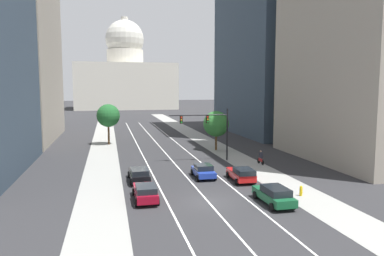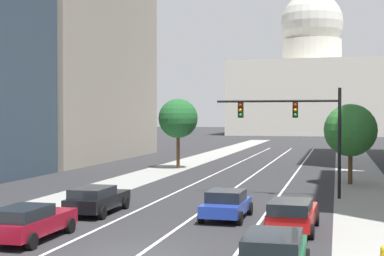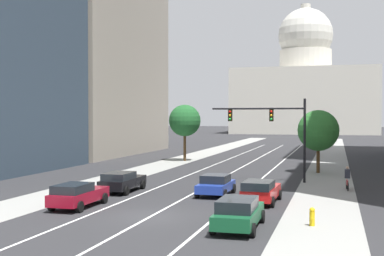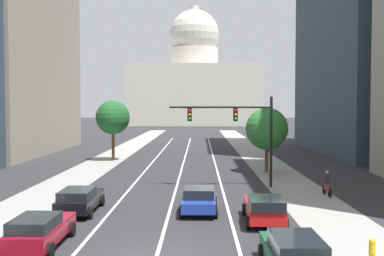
{
  "view_description": "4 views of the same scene",
  "coord_description": "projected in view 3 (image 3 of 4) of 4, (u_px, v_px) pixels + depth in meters",
  "views": [
    {
      "loc": [
        -7.88,
        -28.83,
        9.42
      ],
      "look_at": [
        1.86,
        14.22,
        4.55
      ],
      "focal_mm": 34.79,
      "sensor_mm": 36.0,
      "label": 1
    },
    {
      "loc": [
        6.86,
        -19.04,
        4.98
      ],
      "look_at": [
        0.14,
        7.29,
        4.42
      ],
      "focal_mm": 53.36,
      "sensor_mm": 36.0,
      "label": 2
    },
    {
      "loc": [
        9.44,
        -25.98,
        5.32
      ],
      "look_at": [
        -2.66,
        17.68,
        4.28
      ],
      "focal_mm": 48.95,
      "sensor_mm": 36.0,
      "label": 3
    },
    {
      "loc": [
        1.69,
        -17.86,
        5.94
      ],
      "look_at": [
        1.2,
        12.76,
        4.55
      ],
      "focal_mm": 43.46,
      "sensor_mm": 36.0,
      "label": 4
    }
  ],
  "objects": [
    {
      "name": "lane_stripe_left",
      "position": [
        205.0,
        169.0,
        52.65
      ],
      "size": [
        0.16,
        90.0,
        0.01
      ],
      "primitive_type": "cube",
      "color": "white",
      "rests_on": "ground"
    },
    {
      "name": "sidewalk_left",
      "position": [
        182.0,
        160.0,
        63.71
      ],
      "size": [
        4.03,
        130.0,
        0.01
      ],
      "primitive_type": "cube",
      "color": "gray",
      "rests_on": "ground"
    },
    {
      "name": "car_black",
      "position": [
        122.0,
        181.0,
        36.54
      ],
      "size": [
        2.06,
        4.77,
        1.42
      ],
      "rotation": [
        0.0,
        0.0,
        1.58
      ],
      "color": "black",
      "rests_on": "ground"
    },
    {
      "name": "car_blue",
      "position": [
        216.0,
        185.0,
        34.93
      ],
      "size": [
        2.11,
        4.11,
        1.41
      ],
      "rotation": [
        0.0,
        0.0,
        1.55
      ],
      "color": "#1E389E",
      "rests_on": "ground"
    },
    {
      "name": "car_crimson",
      "position": [
        78.0,
        194.0,
        30.28
      ],
      "size": [
        1.94,
        4.64,
        1.45
      ],
      "rotation": [
        0.0,
        0.0,
        1.57
      ],
      "color": "maroon",
      "rests_on": "ground"
    },
    {
      "name": "lane_stripe_right",
      "position": [
        271.0,
        170.0,
        50.86
      ],
      "size": [
        0.16,
        90.0,
        0.01
      ],
      "primitive_type": "cube",
      "color": "white",
      "rests_on": "ground"
    },
    {
      "name": "traffic_signal_mast",
      "position": [
        275.0,
        124.0,
        42.11
      ],
      "size": [
        7.62,
        0.39,
        6.7
      ],
      "color": "black",
      "rests_on": "ground"
    },
    {
      "name": "fire_hydrant",
      "position": [
        312.0,
        216.0,
        25.24
      ],
      "size": [
        0.26,
        0.35,
        0.91
      ],
      "color": "yellow",
      "rests_on": "ground"
    },
    {
      "name": "street_tree_near_right",
      "position": [
        318.0,
        131.0,
        48.73
      ],
      "size": [
        3.83,
        3.83,
        5.88
      ],
      "color": "#51381E",
      "rests_on": "ground"
    },
    {
      "name": "car_red",
      "position": [
        261.0,
        191.0,
        31.74
      ],
      "size": [
        2.13,
        4.53,
        1.47
      ],
      "rotation": [
        0.0,
        0.0,
        1.54
      ],
      "color": "red",
      "rests_on": "ground"
    },
    {
      "name": "car_green",
      "position": [
        238.0,
        213.0,
        24.53
      ],
      "size": [
        2.04,
        4.81,
        1.49
      ],
      "rotation": [
        0.0,
        0.0,
        1.58
      ],
      "color": "#14512D",
      "rests_on": "ground"
    },
    {
      "name": "capitol_building",
      "position": [
        305.0,
        89.0,
        161.66
      ],
      "size": [
        42.41,
        29.26,
        39.79
      ],
      "color": "beige",
      "rests_on": "ground"
    },
    {
      "name": "street_tree_near_left",
      "position": [
        185.0,
        121.0,
        61.75
      ],
      "size": [
        3.75,
        3.75,
        6.66
      ],
      "color": "#51381E",
      "rests_on": "ground"
    },
    {
      "name": "sidewalk_right",
      "position": [
        330.0,
        163.0,
        59.06
      ],
      "size": [
        4.03,
        130.0,
        0.01
      ],
      "primitive_type": "cube",
      "color": "gray",
      "rests_on": "ground"
    },
    {
      "name": "ground_plane",
      "position": [
        259.0,
        158.0,
        66.21
      ],
      "size": [
        400.0,
        400.0,
        0.0
      ],
      "primitive_type": "plane",
      "color": "#2B2B2D"
    },
    {
      "name": "lane_stripe_center",
      "position": [
        238.0,
        170.0,
        51.75
      ],
      "size": [
        0.16,
        90.0,
        0.01
      ],
      "primitive_type": "cube",
      "color": "white",
      "rests_on": "ground"
    },
    {
      "name": "cyclist",
      "position": [
        347.0,
        178.0,
        37.41
      ],
      "size": [
        0.38,
        1.7,
        1.72
      ],
      "rotation": [
        0.0,
        0.0,
        1.64
      ],
      "color": "black",
      "rests_on": "ground"
    }
  ]
}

